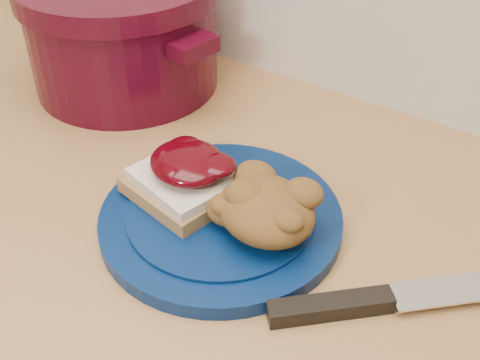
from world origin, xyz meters
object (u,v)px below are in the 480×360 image
Objects in this scene: plate at (221,219)px; pepper_grinder at (135,23)px; chef_knife at (375,301)px; dutch_oven at (123,31)px.

pepper_grinder reaches higher than plate.
plate is at bearing -36.19° from pepper_grinder.
pepper_grinder is (-0.49, 0.24, 0.05)m from chef_knife.
dutch_oven is 2.72× the size of pepper_grinder.
pepper_grinder is at bearing 143.81° from plate.
dutch_oven is 0.07m from pepper_grinder.
dutch_oven is (-0.45, 0.18, 0.07)m from chef_knife.
dutch_oven reaches higher than pepper_grinder.
plate is 1.05× the size of chef_knife.
chef_knife is at bearing -26.41° from pepper_grinder.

